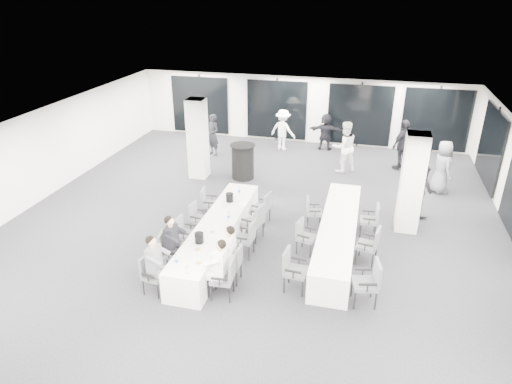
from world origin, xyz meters
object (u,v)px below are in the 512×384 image
at_px(chair_main_right_mid, 247,237).
at_px(standing_guest_d, 404,142).
at_px(chair_main_left_fourth, 197,216).
at_px(standing_guest_b, 345,144).
at_px(chair_side_right_near, 369,280).
at_px(chair_side_right_mid, 371,243).
at_px(standing_guest_f, 326,129).
at_px(banquet_table_main, 218,235).
at_px(chair_side_left_mid, 304,234).
at_px(ice_bucket_near, 199,238).
at_px(chair_main_right_far, 263,206).
at_px(chair_main_right_second, 234,262).
at_px(banquet_table_side, 338,235).
at_px(chair_main_left_second, 168,249).
at_px(chair_main_left_near, 151,272).
at_px(chair_main_left_mid, 184,231).
at_px(standing_guest_e, 443,164).
at_px(chair_main_right_near, 226,276).
at_px(standing_guest_g, 213,132).
at_px(cocktail_table, 243,161).
at_px(chair_side_left_far, 312,210).
at_px(standing_guest_h, 421,187).
at_px(chair_side_left_near, 292,267).
at_px(standing_guest_c, 283,127).
at_px(ice_bucket_far, 230,197).
at_px(chair_side_right_far, 372,218).
at_px(chair_main_right_fourth, 255,220).
at_px(chair_main_left_far, 208,201).

relative_size(chair_main_right_mid, standing_guest_d, 0.45).
bearing_deg(chair_main_left_fourth, standing_guest_b, 154.02).
relative_size(chair_side_right_near, chair_side_right_mid, 1.06).
bearing_deg(standing_guest_f, banquet_table_main, 77.33).
height_order(chair_side_left_mid, ice_bucket_near, ice_bucket_near).
height_order(chair_main_right_far, standing_guest_b, standing_guest_b).
distance_m(chair_main_left_fourth, chair_main_right_second, 2.58).
distance_m(standing_guest_f, ice_bucket_near, 9.71).
height_order(banquet_table_side, chair_side_right_near, chair_side_right_near).
bearing_deg(standing_guest_b, chair_main_left_second, 34.64).
relative_size(chair_main_left_near, chair_main_left_mid, 1.01).
bearing_deg(standing_guest_e, standing_guest_b, 50.95).
relative_size(chair_main_right_near, ice_bucket_near, 3.92).
bearing_deg(chair_main_left_fourth, standing_guest_g, -158.25).
distance_m(cocktail_table, chair_side_right_mid, 6.33).
bearing_deg(chair_side_right_mid, chair_side_left_far, 57.58).
distance_m(banquet_table_side, standing_guest_h, 3.36).
relative_size(chair_main_right_second, chair_side_left_near, 0.91).
relative_size(chair_main_left_second, chair_side_left_far, 1.15).
xyz_separation_m(chair_main_right_near, chair_side_left_far, (1.36, 3.73, -0.07)).
relative_size(cocktail_table, chair_main_right_far, 1.29).
relative_size(standing_guest_c, standing_guest_f, 1.10).
bearing_deg(standing_guest_e, chair_main_left_near, 115.97).
bearing_deg(chair_main_left_second, ice_bucket_far, 154.29).
relative_size(banquet_table_side, standing_guest_g, 2.66).
height_order(standing_guest_e, standing_guest_f, standing_guest_e).
xyz_separation_m(chair_main_right_mid, standing_guest_g, (-3.29, 6.91, 0.39)).
distance_m(chair_side_right_near, standing_guest_h, 4.84).
height_order(chair_main_right_mid, standing_guest_b, standing_guest_b).
bearing_deg(chair_side_right_far, chair_main_right_fourth, 105.30).
bearing_deg(chair_main_right_fourth, standing_guest_f, 6.90).
distance_m(chair_main_left_second, chair_main_right_far, 3.27).
bearing_deg(chair_side_left_mid, chair_main_left_mid, -64.92).
bearing_deg(chair_main_right_far, chair_side_right_far, -78.30).
bearing_deg(standing_guest_d, chair_side_right_near, 34.53).
bearing_deg(standing_guest_d, standing_guest_e, 73.76).
bearing_deg(standing_guest_e, chair_main_right_near, 123.00).
xyz_separation_m(chair_main_left_far, chair_side_right_far, (4.68, 0.12, 0.00)).
height_order(chair_side_left_near, chair_side_left_far, chair_side_left_near).
height_order(chair_side_right_mid, standing_guest_b, standing_guest_b).
bearing_deg(chair_main_left_fourth, standing_guest_c, 179.45).
bearing_deg(chair_main_left_second, standing_guest_d, 137.23).
xyz_separation_m(chair_main_right_near, chair_side_right_far, (3.01, 3.58, -0.03)).
bearing_deg(chair_main_left_far, chair_main_right_far, 83.35).
bearing_deg(standing_guest_f, standing_guest_c, 13.31).
xyz_separation_m(banquet_table_main, cocktail_table, (-0.65, 4.71, 0.25)).
height_order(standing_guest_d, standing_guest_e, standing_guest_d).
xyz_separation_m(chair_main_right_second, chair_main_right_mid, (0.00, 1.13, 0.03)).
distance_m(chair_main_left_mid, chair_main_right_near, 2.36).
relative_size(chair_main_right_mid, chair_side_right_mid, 0.98).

